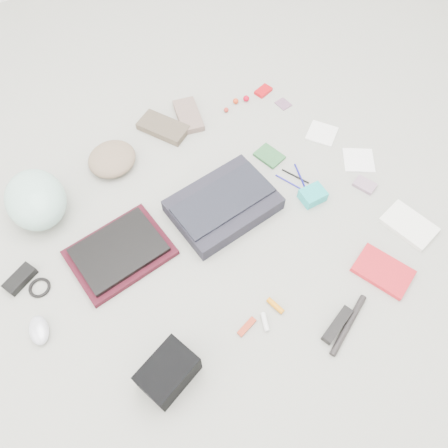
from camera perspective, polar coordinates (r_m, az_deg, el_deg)
ground_plane at (r=1.75m, az=0.00°, el=-0.84°), size 4.00×4.00×0.00m
messenger_bag at (r=1.78m, az=-0.09°, el=2.51°), size 0.42×0.30×0.07m
bag_flap at (r=1.74m, az=-0.09°, el=3.22°), size 0.40×0.19×0.01m
laptop_sleeve at (r=1.74m, az=-13.43°, el=-3.69°), size 0.38×0.29×0.03m
laptop at (r=1.72m, az=-13.58°, el=-3.33°), size 0.33×0.25×0.02m
bike_helmet at (r=1.88m, az=-23.38°, el=2.96°), size 0.26×0.31×0.17m
beanie at (r=1.98m, az=-14.42°, el=8.24°), size 0.27×0.26×0.07m
mitten_left at (r=2.08m, az=-7.94°, el=12.37°), size 0.20×0.25×0.03m
mitten_right at (r=2.13m, az=-4.67°, el=13.95°), size 0.16×0.23×0.03m
power_brick at (r=1.81m, az=-25.09°, el=-6.51°), size 0.13×0.10×0.03m
cable_coil at (r=1.78m, az=-22.95°, el=-7.66°), size 0.11×0.11×0.01m
mouse at (r=1.70m, az=-23.02°, el=-12.64°), size 0.09×0.12×0.04m
camera_bag at (r=1.50m, az=-7.30°, el=-18.69°), size 0.21×0.17×0.12m
multitool at (r=1.59m, az=2.98°, el=-13.25°), size 0.08×0.04×0.01m
toiletry_tube_white at (r=1.60m, az=5.37°, el=-12.62°), size 0.04×0.07×0.02m
toiletry_tube_orange at (r=1.62m, az=6.72°, el=-10.55°), size 0.03×0.07×0.02m
u_lock at (r=1.63m, az=14.56°, el=-12.63°), size 0.15×0.08×0.03m
bike_pump at (r=1.64m, az=15.94°, el=-12.55°), size 0.25×0.11×0.02m
book_red at (r=1.77m, az=20.05°, el=-5.79°), size 0.20×0.24×0.02m
book_white at (r=1.91m, az=23.01°, el=-0.12°), size 0.17×0.22×0.02m
notepad at (r=1.98m, az=5.93°, el=8.85°), size 0.11×0.13×0.01m
pen_blue at (r=1.90m, az=8.37°, el=5.48°), size 0.05×0.12×0.01m
pen_black at (r=1.92m, az=9.30°, el=6.18°), size 0.06×0.13×0.01m
pen_navy at (r=1.93m, az=9.92°, el=6.14°), size 0.06×0.13×0.01m
accordion_wallet at (r=1.85m, az=11.50°, el=3.70°), size 0.11×0.09×0.05m
card_deck at (r=1.96m, az=17.90°, el=4.89°), size 0.09×0.10×0.02m
napkin_top at (r=2.11m, az=12.66°, el=11.48°), size 0.17×0.17×0.01m
napkin_bottom at (r=2.04m, az=17.18°, el=7.96°), size 0.18×0.18×0.01m
lollipop_a at (r=2.15m, az=0.29°, el=14.69°), size 0.03×0.03×0.02m
lollipop_b at (r=2.19m, az=1.54°, el=15.76°), size 0.03×0.03×0.03m
lollipop_c at (r=2.20m, az=2.92°, el=16.06°), size 0.04×0.04×0.03m
altoids_tin at (r=2.26m, az=5.16°, el=16.92°), size 0.09×0.07×0.02m
stamp_sheet at (r=2.21m, az=7.75°, el=15.27°), size 0.06×0.07×0.00m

